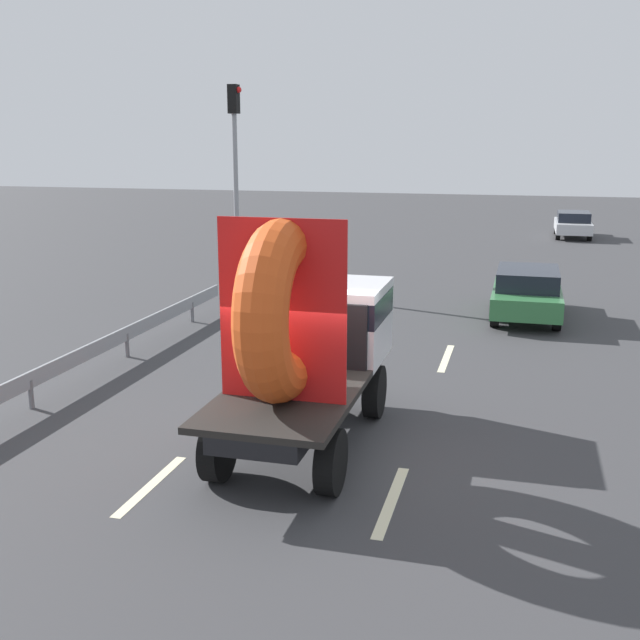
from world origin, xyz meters
TOP-DOWN VIEW (x-y plane):
  - ground_plane at (0.00, 0.00)m, footprint 120.00×120.00m
  - flatbed_truck at (-0.17, 0.43)m, footprint 2.02×5.07m
  - distant_sedan at (3.27, 10.59)m, footprint 1.83×4.26m
  - traffic_light at (-6.12, 12.69)m, footprint 0.42×0.36m
  - guardrail at (-5.55, 2.31)m, footprint 0.10×14.30m
  - lane_dash_left_near at (-1.89, -1.84)m, footprint 0.16×2.05m
  - lane_dash_left_far at (-1.89, 6.43)m, footprint 0.16×2.67m
  - lane_dash_right_near at (1.55, -1.42)m, footprint 0.16×2.20m
  - lane_dash_right_far at (1.55, 5.89)m, footprint 0.16×2.28m
  - oncoming_car at (5.47, 29.83)m, footprint 1.71×4.00m

SIDE VIEW (x-z plane):
  - ground_plane at x=0.00m, z-range 0.00..0.00m
  - lane_dash_left_near at x=-1.89m, z-range 0.00..0.01m
  - lane_dash_left_far at x=-1.89m, z-range 0.00..0.01m
  - lane_dash_right_near at x=1.55m, z-range 0.00..0.01m
  - lane_dash_right_far at x=1.55m, z-range 0.00..0.01m
  - guardrail at x=-5.55m, z-range 0.17..0.88m
  - oncoming_car at x=5.47m, z-range 0.05..1.35m
  - distant_sedan at x=3.27m, z-range 0.05..1.44m
  - flatbed_truck at x=-0.17m, z-range -0.07..3.74m
  - traffic_light at x=-6.12m, z-range 0.94..7.52m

